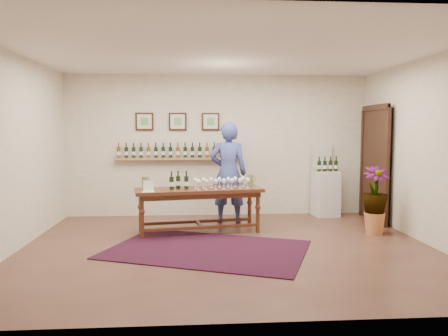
{
  "coord_description": "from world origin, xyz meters",
  "views": [
    {
      "loc": [
        -0.49,
        -6.23,
        1.72
      ],
      "look_at": [
        0.0,
        0.8,
        1.1
      ],
      "focal_mm": 35.0,
      "sensor_mm": 36.0,
      "label": 1
    }
  ],
  "objects": [
    {
      "name": "rug",
      "position": [
        -0.31,
        -0.09,
        0.01
      ],
      "size": [
        3.22,
        2.7,
        0.01
      ],
      "primitive_type": "cube",
      "rotation": [
        0.0,
        0.0,
        -0.37
      ],
      "color": "#4A0D15",
      "rests_on": "ground"
    },
    {
      "name": "pedestal_bottles",
      "position": [
        2.16,
        2.21,
        1.06
      ],
      "size": [
        0.33,
        0.13,
        0.32
      ],
      "primitive_type": null,
      "rotation": [
        0.0,
        0.0,
        0.14
      ],
      "color": "black",
      "rests_on": "display_pedestal"
    },
    {
      "name": "menu_card",
      "position": [
        -1.21,
        0.67,
        0.83
      ],
      "size": [
        0.22,
        0.17,
        0.18
      ],
      "primitive_type": "cube",
      "rotation": [
        0.0,
        0.0,
        0.16
      ],
      "color": "silver",
      "rests_on": "tasting_table"
    },
    {
      "name": "info_sign",
      "position": [
        2.1,
        2.39,
        1.18
      ],
      "size": [
        0.41,
        0.08,
        0.56
      ],
      "primitive_type": "cube",
      "rotation": [
        0.0,
        0.0,
        0.14
      ],
      "color": "silver",
      "rests_on": "display_pedestal"
    },
    {
      "name": "pitcher_left",
      "position": [
        -1.28,
        0.92,
        0.85
      ],
      "size": [
        0.17,
        0.17,
        0.21
      ],
      "primitive_type": null,
      "rotation": [
        0.0,
        0.0,
        0.26
      ],
      "color": "olive",
      "rests_on": "tasting_table"
    },
    {
      "name": "room_shell",
      "position": [
        2.11,
        1.86,
        1.12
      ],
      "size": [
        6.0,
        6.0,
        6.0
      ],
      "color": "#EBE5C7",
      "rests_on": "ground"
    },
    {
      "name": "table_bottles",
      "position": [
        -0.74,
        0.95,
        0.9
      ],
      "size": [
        0.31,
        0.22,
        0.31
      ],
      "primitive_type": null,
      "rotation": [
        0.0,
        0.0,
        0.2
      ],
      "color": "black",
      "rests_on": "tasting_table"
    },
    {
      "name": "potted_plant",
      "position": [
        2.48,
        0.68,
        0.56
      ],
      "size": [
        0.52,
        0.52,
        0.97
      ],
      "rotation": [
        0.0,
        0.0,
        0.02
      ],
      "color": "#C17640",
      "rests_on": "ground"
    },
    {
      "name": "person",
      "position": [
        0.14,
        1.71,
        0.93
      ],
      "size": [
        0.72,
        0.51,
        1.86
      ],
      "primitive_type": "imported",
      "rotation": [
        0.0,
        0.0,
        3.04
      ],
      "color": "#3A488B",
      "rests_on": "ground"
    },
    {
      "name": "table_glasses",
      "position": [
        -0.03,
        1.0,
        0.83
      ],
      "size": [
        1.34,
        0.59,
        0.18
      ],
      "primitive_type": null,
      "rotation": [
        0.0,
        0.0,
        0.23
      ],
      "color": "white",
      "rests_on": "tasting_table"
    },
    {
      "name": "ground",
      "position": [
        0.0,
        0.0,
        0.0
      ],
      "size": [
        6.0,
        6.0,
        0.0
      ],
      "primitive_type": "plane",
      "color": "#4D2B22",
      "rests_on": "ground"
    },
    {
      "name": "pitcher_right",
      "position": [
        0.49,
        1.26,
        0.85
      ],
      "size": [
        0.15,
        0.15,
        0.2
      ],
      "primitive_type": null,
      "rotation": [
        0.0,
        0.0,
        0.22
      ],
      "color": "olive",
      "rests_on": "tasting_table"
    },
    {
      "name": "display_pedestal",
      "position": [
        2.13,
        2.23,
        0.45
      ],
      "size": [
        0.51,
        0.51,
        0.89
      ],
      "primitive_type": "cube",
      "rotation": [
        0.0,
        0.0,
        0.14
      ],
      "color": "silver",
      "rests_on": "ground"
    },
    {
      "name": "tasting_table",
      "position": [
        -0.4,
        1.0,
        0.63
      ],
      "size": [
        2.18,
        1.0,
        0.74
      ],
      "rotation": [
        0.0,
        0.0,
        0.16
      ],
      "color": "#411E10",
      "rests_on": "ground"
    }
  ]
}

